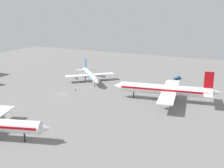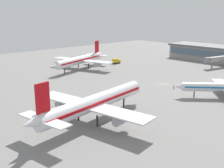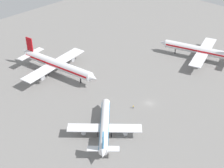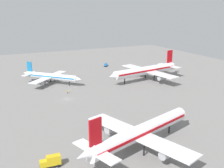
% 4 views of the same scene
% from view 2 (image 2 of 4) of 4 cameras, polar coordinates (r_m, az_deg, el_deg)
% --- Properties ---
extents(ground, '(288.00, 288.00, 0.00)m').
position_cam_2_polar(ground, '(135.12, 10.12, 0.02)').
color(ground, gray).
extents(terminal_building, '(64.26, 20.47, 10.13)m').
position_cam_2_polar(terminal_building, '(207.17, 20.09, 5.85)').
color(terminal_building, '#9E9993').
rests_on(terminal_building, ground).
extents(airplane_taxiing, '(39.21, 47.81, 14.92)m').
position_cam_2_polar(airplane_taxiing, '(167.45, -6.35, 4.86)').
color(airplane_taxiing, white).
rests_on(airplane_taxiing, ground).
extents(airplane_distant, '(42.58, 52.57, 16.04)m').
position_cam_2_polar(airplane_distant, '(87.80, -3.69, -3.76)').
color(airplane_distant, white).
rests_on(airplane_distant, ground).
extents(catering_truck, '(2.54, 5.72, 3.30)m').
position_cam_2_polar(catering_truck, '(184.21, 0.82, 4.65)').
color(catering_truck, black).
rests_on(catering_truck, ground).
extents(ground_crew_worker, '(0.54, 0.54, 1.67)m').
position_cam_2_polar(ground_crew_worker, '(127.88, 12.34, -0.53)').
color(ground_crew_worker, '#1E2338').
rests_on(ground_crew_worker, ground).
extents(jet_bridge, '(7.76, 23.45, 6.74)m').
position_cam_2_polar(jet_bridge, '(183.45, 20.71, 4.76)').
color(jet_bridge, '#9E9993').
rests_on(jet_bridge, ground).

